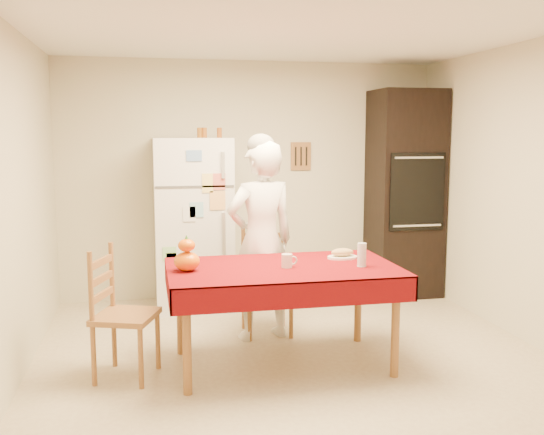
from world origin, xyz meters
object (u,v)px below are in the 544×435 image
object	(u,v)px
dining_table	(283,275)
wine_glass	(362,255)
seated_woman	(261,241)
refrigerator	(193,224)
chair_far	(265,275)
coffee_mug	(287,261)
chair_left	(117,308)
oven_cabinet	(405,194)
bread_plate	(342,257)
pumpkin_lower	(187,261)

from	to	relation	value
dining_table	wine_glass	xyz separation A→B (m)	(0.57, -0.13, 0.16)
wine_glass	seated_woman	bearing A→B (deg)	128.58
wine_glass	refrigerator	bearing A→B (deg)	120.86
chair_far	coffee_mug	size ratio (longest dim) A/B	9.50
dining_table	chair_left	bearing A→B (deg)	179.15
refrigerator	wine_glass	size ratio (longest dim) A/B	9.66
chair_far	seated_woman	world-z (taller)	seated_woman
oven_cabinet	wine_glass	world-z (taller)	oven_cabinet
dining_table	bread_plate	bearing A→B (deg)	19.38
pumpkin_lower	dining_table	bearing A→B (deg)	0.46
dining_table	chair_far	bearing A→B (deg)	88.00
dining_table	chair_left	xyz separation A→B (m)	(-1.21, 0.02, -0.18)
bread_plate	chair_far	bearing A→B (deg)	128.95
refrigerator	oven_cabinet	size ratio (longest dim) A/B	0.77
chair_far	bread_plate	size ratio (longest dim) A/B	3.96
chair_far	chair_left	size ratio (longest dim) A/B	1.00
coffee_mug	refrigerator	bearing A→B (deg)	107.37
dining_table	pumpkin_lower	world-z (taller)	pumpkin_lower
refrigerator	pumpkin_lower	bearing A→B (deg)	-95.81
chair_far	seated_woman	distance (m)	0.38
dining_table	pumpkin_lower	distance (m)	0.72
dining_table	coffee_mug	world-z (taller)	coffee_mug
dining_table	pumpkin_lower	size ratio (longest dim) A/B	9.11
seated_woman	wine_glass	size ratio (longest dim) A/B	9.56
oven_cabinet	dining_table	distance (m)	2.52
chair_far	pumpkin_lower	bearing A→B (deg)	-131.39
chair_far	seated_woman	xyz separation A→B (m)	(-0.07, -0.16, 0.33)
chair_left	bread_plate	bearing A→B (deg)	-64.74
wine_glass	dining_table	bearing A→B (deg)	167.71
pumpkin_lower	bread_plate	xyz separation A→B (m)	(1.23, 0.19, -0.06)
oven_cabinet	pumpkin_lower	xyz separation A→B (m)	(-2.46, -1.77, -0.27)
coffee_mug	seated_woman	bearing A→B (deg)	95.22
chair_far	wine_glass	xyz separation A→B (m)	(0.55, -0.93, 0.34)
chair_far	wine_glass	bearing A→B (deg)	-58.69
oven_cabinet	bread_plate	size ratio (longest dim) A/B	9.17
chair_far	wine_glass	world-z (taller)	chair_far
chair_far	dining_table	bearing A→B (deg)	-91.17
wine_glass	pumpkin_lower	bearing A→B (deg)	174.67
chair_left	coffee_mug	xyz separation A→B (m)	(1.23, -0.06, 0.30)
refrigerator	pumpkin_lower	world-z (taller)	refrigerator
chair_far	coffee_mug	xyz separation A→B (m)	(-0.01, -0.85, 0.30)
pumpkin_lower	coffee_mug	bearing A→B (deg)	-3.07
pumpkin_lower	bread_plate	world-z (taller)	pumpkin_lower
oven_cabinet	wine_glass	distance (m)	2.24
chair_left	bread_plate	distance (m)	1.76
chair_far	bread_plate	distance (m)	0.84
oven_cabinet	bread_plate	bearing A→B (deg)	-127.69
bread_plate	oven_cabinet	bearing A→B (deg)	52.31
refrigerator	seated_woman	bearing A→B (deg)	-65.55
refrigerator	seated_woman	size ratio (longest dim) A/B	1.01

